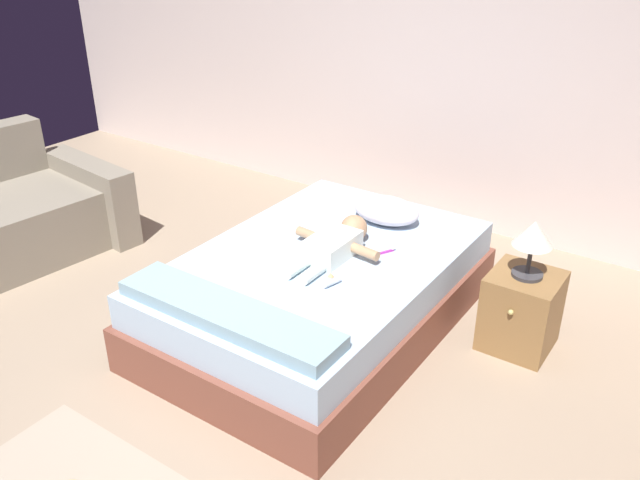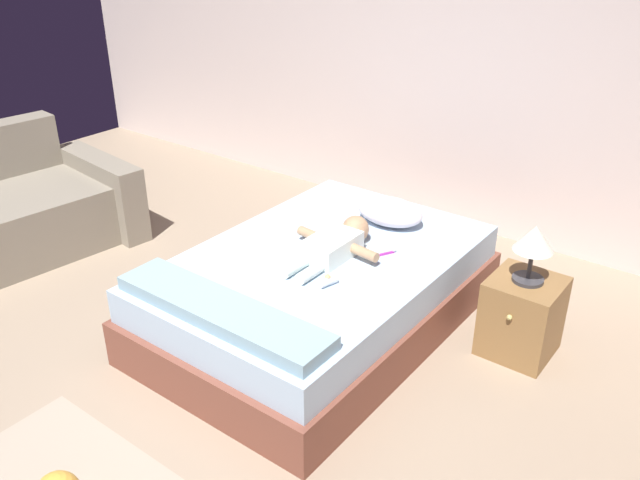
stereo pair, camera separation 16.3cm
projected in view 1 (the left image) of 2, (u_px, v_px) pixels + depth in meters
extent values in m
plane|color=gray|center=(149.00, 423.00, 3.20)|extent=(8.00, 8.00, 0.00)
cube|color=beige|center=(437.00, 56.00, 4.84)|extent=(8.00, 0.12, 2.51)
cube|color=brown|center=(320.00, 305.00, 3.90)|extent=(1.36, 2.03, 0.27)
cube|color=#A9C4DD|center=(320.00, 271.00, 3.80)|extent=(1.31, 1.95, 0.19)
ellipsoid|color=silver|center=(386.00, 210.00, 4.13)|extent=(0.43, 0.30, 0.15)
cube|color=white|center=(332.00, 246.00, 3.72)|extent=(0.21, 0.34, 0.12)
sphere|color=tan|center=(354.00, 228.00, 3.89)|extent=(0.16, 0.16, 0.16)
cylinder|color=tan|center=(310.00, 235.00, 3.85)|extent=(0.18, 0.07, 0.06)
cylinder|color=tan|center=(365.00, 252.00, 3.67)|extent=(0.18, 0.08, 0.06)
cylinder|color=white|center=(297.00, 267.00, 3.57)|extent=(0.06, 0.20, 0.06)
cylinder|color=white|center=(313.00, 272.00, 3.52)|extent=(0.06, 0.20, 0.06)
cube|color=#AA2A99|center=(383.00, 253.00, 3.77)|extent=(0.07, 0.13, 0.01)
cube|color=white|center=(393.00, 248.00, 3.80)|extent=(0.02, 0.03, 0.01)
cube|color=gray|center=(91.00, 196.00, 4.98)|extent=(0.96, 0.31, 0.57)
cube|color=olive|center=(521.00, 311.00, 3.68)|extent=(0.37, 0.37, 0.45)
sphere|color=tan|center=(511.00, 312.00, 3.48)|extent=(0.03, 0.03, 0.03)
cylinder|color=#333338|center=(527.00, 274.00, 3.57)|extent=(0.17, 0.17, 0.02)
cylinder|color=#333338|center=(530.00, 259.00, 3.53)|extent=(0.02, 0.02, 0.17)
cone|color=#EFE2CD|center=(534.00, 233.00, 3.46)|extent=(0.21, 0.21, 0.14)
cube|color=#86A7B4|center=(227.00, 313.00, 3.16)|extent=(1.22, 0.27, 0.07)
cylinder|color=white|center=(331.00, 281.00, 3.45)|extent=(0.08, 0.12, 0.05)
cone|color=#EEB16C|center=(331.00, 275.00, 3.44)|extent=(0.04, 0.04, 0.02)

